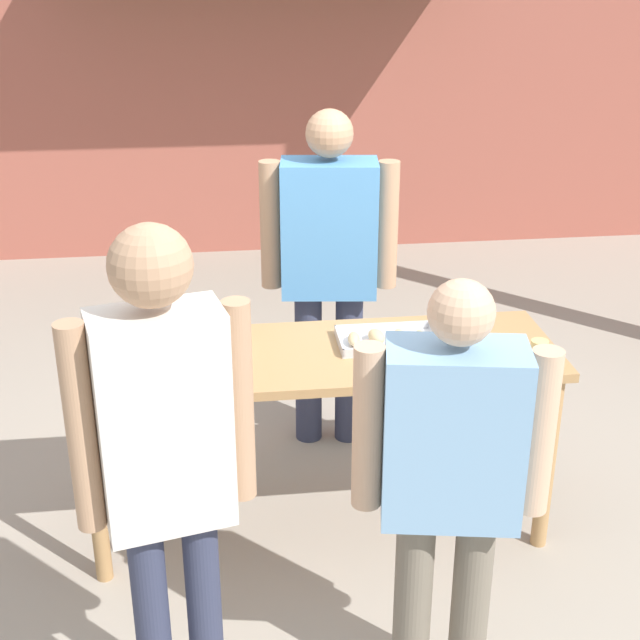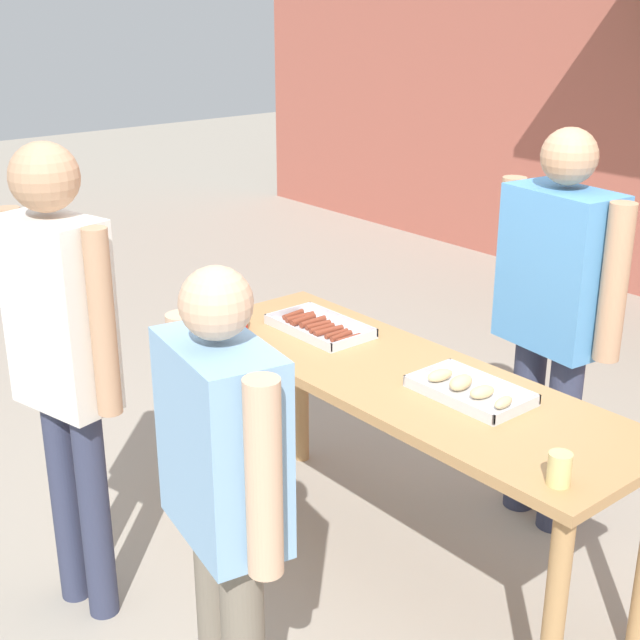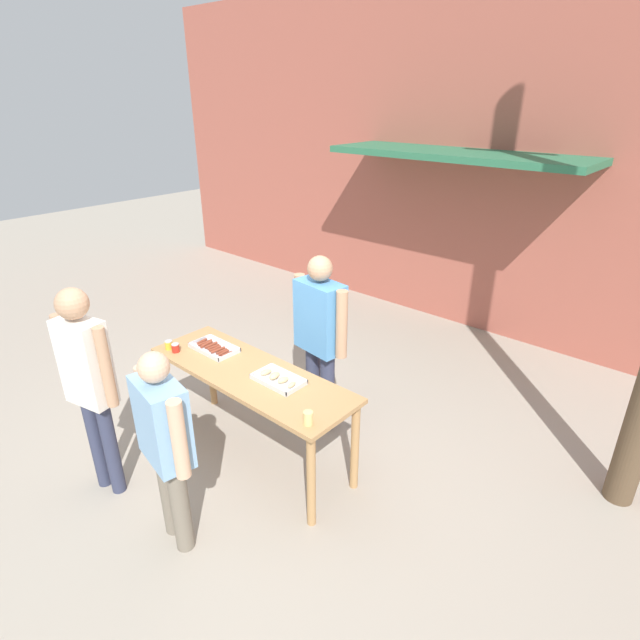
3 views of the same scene
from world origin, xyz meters
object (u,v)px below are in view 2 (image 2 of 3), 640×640
object	(u,v)px
food_tray_sausages	(319,327)
person_server_behind_table	(555,301)
condiment_jar_mustard	(225,315)
person_customer_holding_hotdog	(62,344)
beer_cup	(559,469)
person_customer_with_cup	(224,481)
condiment_jar_ketchup	(239,321)
food_tray_buns	(469,390)

from	to	relation	value
food_tray_sausages	person_server_behind_table	size ratio (longest dim) A/B	0.26
condiment_jar_mustard	person_customer_holding_hotdog	bearing A→B (deg)	-71.82
food_tray_sausages	beer_cup	xyz separation A→B (m)	(1.45, -0.27, 0.04)
food_tray_sausages	beer_cup	distance (m)	1.47
person_customer_holding_hotdog	person_customer_with_cup	xyz separation A→B (m)	(0.90, 0.07, -0.17)
person_customer_holding_hotdog	beer_cup	bearing A→B (deg)	-162.32
condiment_jar_mustard	person_customer_holding_hotdog	distance (m)	0.95
beer_cup	person_customer_holding_hotdog	xyz separation A→B (m)	(-1.49, -0.88, 0.17)
beer_cup	person_server_behind_table	size ratio (longest dim) A/B	0.06
beer_cup	food_tray_sausages	bearing A→B (deg)	169.46
condiment_jar_ketchup	person_customer_with_cup	size ratio (longest dim) A/B	0.05
food_tray_buns	person_customer_with_cup	xyz separation A→B (m)	(0.01, -1.08, 0.03)
food_tray_sausages	condiment_jar_mustard	distance (m)	0.43
condiment_jar_ketchup	person_server_behind_table	size ratio (longest dim) A/B	0.05
food_tray_buns	condiment_jar_mustard	xyz separation A→B (m)	(-1.18, -0.27, 0.02)
condiment_jar_mustard	person_customer_holding_hotdog	world-z (taller)	person_customer_holding_hotdog
food_tray_buns	person_server_behind_table	distance (m)	0.74
food_tray_buns	person_customer_holding_hotdog	xyz separation A→B (m)	(-0.89, -1.15, 0.20)
food_tray_sausages	person_customer_with_cup	world-z (taller)	person_customer_with_cup
person_customer_holding_hotdog	person_customer_with_cup	size ratio (longest dim) A/B	1.14
beer_cup	person_customer_holding_hotdog	distance (m)	1.74
person_server_behind_table	person_customer_with_cup	size ratio (longest dim) A/B	1.12
condiment_jar_ketchup	person_customer_holding_hotdog	distance (m)	0.93
food_tray_buns	condiment_jar_mustard	size ratio (longest dim) A/B	5.26
food_tray_sausages	beer_cup	size ratio (longest dim) A/B	4.40
condiment_jar_mustard	person_customer_holding_hotdog	xyz separation A→B (m)	(0.29, -0.88, 0.18)
condiment_jar_mustard	person_customer_with_cup	world-z (taller)	person_customer_with_cup
food_tray_buns	condiment_jar_ketchup	xyz separation A→B (m)	(-1.08, -0.26, 0.02)
food_tray_buns	beer_cup	size ratio (longest dim) A/B	4.19
food_tray_sausages	condiment_jar_ketchup	bearing A→B (deg)	-131.21
person_customer_holding_hotdog	person_server_behind_table	bearing A→B (deg)	-124.58
food_tray_sausages	person_customer_with_cup	bearing A→B (deg)	-51.53
food_tray_sausages	food_tray_buns	size ratio (longest dim) A/B	1.05
condiment_jar_mustard	condiment_jar_ketchup	distance (m)	0.10
condiment_jar_mustard	beer_cup	size ratio (longest dim) A/B	0.80
condiment_jar_mustard	beer_cup	xyz separation A→B (m)	(1.78, 0.00, 0.01)
condiment_jar_ketchup	person_customer_with_cup	world-z (taller)	person_customer_with_cup
food_tray_buns	beer_cup	distance (m)	0.65
condiment_jar_ketchup	person_customer_holding_hotdog	xyz separation A→B (m)	(0.19, -0.89, 0.18)
condiment_jar_ketchup	person_customer_with_cup	xyz separation A→B (m)	(1.09, -0.82, 0.01)
person_server_behind_table	person_customer_holding_hotdog	size ratio (longest dim) A/B	0.97
food_tray_sausages	person_server_behind_table	bearing A→B (deg)	45.68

